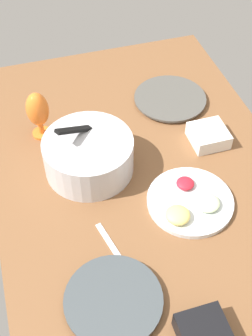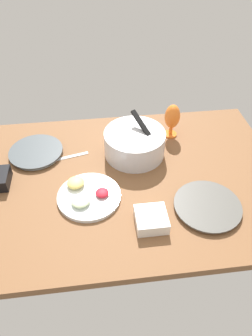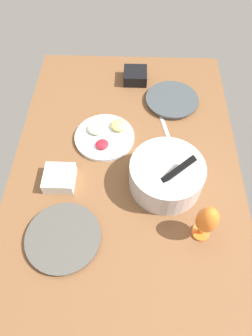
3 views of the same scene
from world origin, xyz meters
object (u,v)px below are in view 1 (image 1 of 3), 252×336
dinner_plate_right (170,99)px  fruit_platter (190,202)px  dinner_plate_left (113,301)px  hurricane_glass_orange (38,111)px  square_bowl_white (209,135)px  square_bowl_black (204,334)px  mixing_bowl (89,154)px

dinner_plate_right → fruit_platter: fruit_platter is taller
dinner_plate_left → hurricane_glass_orange: hurricane_glass_orange is taller
dinner_plate_left → hurricane_glass_orange: 74.77cm
square_bowl_white → dinner_plate_right: bearing=11.5°
fruit_platter → dinner_plate_right: bearing=-13.6°
dinner_plate_left → hurricane_glass_orange: bearing=5.9°
dinner_plate_right → square_bowl_white: (-26.12, -5.33, 2.05)cm
dinner_plate_left → square_bowl_black: 25.96cm
dinner_plate_left → fruit_platter: 42.35cm
square_bowl_white → square_bowl_black: square_bowl_black is taller
hurricane_glass_orange → square_bowl_white: size_ratio=1.48×
square_bowl_black → hurricane_glass_orange: bearing=16.9°
dinner_plate_right → square_bowl_white: bearing=-168.5°
mixing_bowl → fruit_platter: (-25.49, -27.91, -5.72)cm
mixing_bowl → hurricane_glass_orange: mixing_bowl is taller
dinner_plate_left → fruit_platter: fruit_platter is taller
square_bowl_black → mixing_bowl: bearing=11.8°
dinner_plate_left → dinner_plate_right: dinner_plate_left is taller
dinner_plate_left → dinner_plate_right: 90.54cm
mixing_bowl → hurricane_glass_orange: (22.34, 13.34, 4.44)cm
hurricane_glass_orange → square_bowl_white: bearing=-110.3°
mixing_bowl → dinner_plate_right: bearing=-56.7°
fruit_platter → hurricane_glass_orange: 63.97cm
mixing_bowl → square_bowl_white: bearing=-89.4°
dinner_plate_right → fruit_platter: bearing=166.4°
dinner_plate_left → square_bowl_black: size_ratio=2.18×
dinner_plate_left → dinner_plate_right: bearing=-30.6°
dinner_plate_left → square_bowl_black: bearing=-130.1°
dinner_plate_left → hurricane_glass_orange: (73.65, 7.68, 10.39)cm
dinner_plate_left → square_bowl_white: bearing=-44.8°
dinner_plate_right → mixing_bowl: bearing=123.3°
dinner_plate_right → square_bowl_black: 98.18cm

